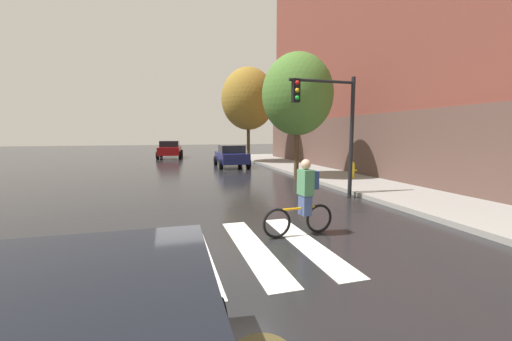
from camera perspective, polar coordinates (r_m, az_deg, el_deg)
ground_plane at (r=6.17m, az=-5.45°, el=-14.56°), size 120.00×120.00×0.00m
crosswalk_stripes at (r=6.09m, az=-11.17°, el=-14.89°), size 5.02×3.57×0.01m
sedan_mid at (r=21.24m, az=-4.59°, el=2.77°), size 2.14×4.36×1.49m
sedan_far at (r=30.01m, az=-15.54°, el=3.82°), size 2.50×4.78×1.60m
cyclist at (r=6.93m, az=8.81°, el=-4.94°), size 1.71×0.38×1.69m
traffic_light_near at (r=11.11m, az=13.67°, el=9.78°), size 2.47×0.28×4.20m
fire_hydrant at (r=15.40m, az=17.31°, el=0.09°), size 0.33×0.22×0.78m
street_tree_near at (r=15.61m, az=7.62°, el=13.68°), size 3.44×3.44×6.12m
street_tree_mid at (r=23.87m, az=-1.43°, el=13.03°), size 4.03×4.03×7.17m
corner_building at (r=25.82m, az=35.41°, el=16.16°), size 19.90×22.98×14.09m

